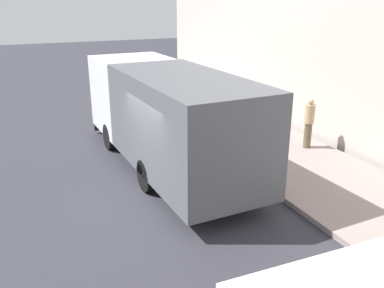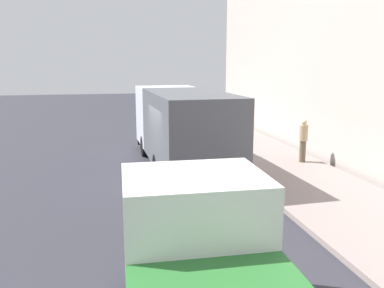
{
  "view_description": "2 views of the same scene",
  "coord_description": "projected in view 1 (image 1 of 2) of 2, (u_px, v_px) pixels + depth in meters",
  "views": [
    {
      "loc": [
        -2.79,
        -9.2,
        4.84
      ],
      "look_at": [
        1.01,
        -0.61,
        1.47
      ],
      "focal_mm": 38.43,
      "sensor_mm": 36.0,
      "label": 1
    },
    {
      "loc": [
        -1.45,
        -12.84,
        3.93
      ],
      "look_at": [
        1.29,
        0.2,
        1.19
      ],
      "focal_mm": 36.9,
      "sensor_mm": 36.0,
      "label": 2
    }
  ],
  "objects": [
    {
      "name": "large_utility_truck",
      "position": [
        165.0,
        113.0,
        11.9
      ],
      "size": [
        2.79,
        8.33,
        2.96
      ],
      "rotation": [
        0.0,
        0.0,
        0.04
      ],
      "color": "silver",
      "rests_on": "ground"
    },
    {
      "name": "sidewalk",
      "position": [
        299.0,
        164.0,
        12.43
      ],
      "size": [
        3.65,
        30.0,
        0.14
      ],
      "primitive_type": "cube",
      "color": "gray",
      "rests_on": "ground"
    },
    {
      "name": "traffic_cone_orange",
      "position": [
        187.0,
        110.0,
        16.84
      ],
      "size": [
        0.47,
        0.47,
        0.67
      ],
      "primitive_type": "cone",
      "color": "orange",
      "rests_on": "sidewalk"
    },
    {
      "name": "pedestrian_walking",
      "position": [
        309.0,
        122.0,
        13.33
      ],
      "size": [
        0.39,
        0.39,
        1.66
      ],
      "rotation": [
        0.0,
        0.0,
        3.35
      ],
      "color": "brown",
      "rests_on": "sidewalk"
    },
    {
      "name": "ground",
      "position": [
        147.0,
        196.0,
        10.62
      ],
      "size": [
        80.0,
        80.0,
        0.0
      ],
      "primitive_type": "plane",
      "color": "#2F2F37"
    }
  ]
}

